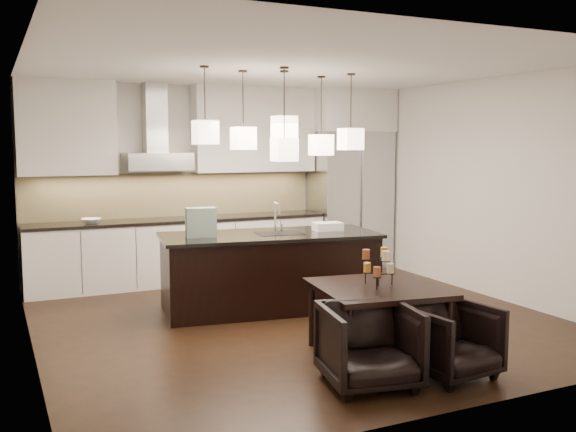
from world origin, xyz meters
name	(u,v)px	position (x,y,z in m)	size (l,w,h in m)	color
floor	(296,320)	(0.00, 0.00, -0.01)	(5.50, 5.50, 0.02)	black
ceiling	(296,65)	(0.00, 0.00, 2.81)	(5.50, 5.50, 0.02)	white
wall_back	(215,182)	(0.00, 2.76, 1.40)	(5.50, 0.02, 2.80)	silver
wall_front	(464,223)	(0.00, -2.76, 1.40)	(5.50, 0.02, 2.80)	silver
wall_left	(26,206)	(-2.76, 0.00, 1.40)	(0.02, 5.50, 2.80)	silver
wall_right	(489,188)	(2.76, 0.00, 1.40)	(0.02, 5.50, 2.80)	silver
refrigerator	(350,200)	(2.10, 2.38, 1.07)	(1.20, 0.72, 2.15)	#B7B7BA
fridge_panel	(351,111)	(2.10, 2.38, 2.47)	(1.26, 0.72, 0.65)	silver
lower_cabinets	(182,252)	(-0.62, 2.43, 0.44)	(4.21, 0.62, 0.88)	silver
countertop	(181,220)	(-0.62, 2.43, 0.90)	(4.21, 0.66, 0.04)	black
backsplash	(175,194)	(-0.62, 2.73, 1.24)	(4.21, 0.02, 0.63)	tan
upper_cab_left	(66,128)	(-2.10, 2.57, 2.17)	(1.25, 0.35, 1.25)	silver
upper_cab_right	(254,130)	(0.55, 2.57, 2.17)	(1.86, 0.35, 1.25)	silver
hood_canopy	(158,162)	(-0.93, 2.48, 1.72)	(0.90, 0.52, 0.24)	#B7B7BA
hood_chimney	(155,118)	(-0.93, 2.59, 2.32)	(0.30, 0.28, 0.96)	#B7B7BA
fruit_bowl	(91,221)	(-1.85, 2.38, 0.95)	(0.26, 0.26, 0.06)	silver
island_body	(270,273)	(-0.08, 0.55, 0.43)	(2.47, 0.99, 0.87)	black
island_top	(269,235)	(-0.08, 0.55, 0.89)	(2.55, 1.07, 0.04)	black
faucet	(275,217)	(0.03, 0.64, 1.10)	(0.10, 0.24, 0.38)	silver
tote_bag	(201,222)	(-0.90, 0.62, 1.08)	(0.34, 0.18, 0.34)	#1E4A30
food_container	(328,226)	(0.67, 0.49, 0.96)	(0.34, 0.24, 0.10)	silver
dining_table	(377,321)	(0.14, -1.45, 0.33)	(1.11, 1.11, 0.66)	black
candelabra	(378,265)	(0.14, -1.45, 0.86)	(0.32, 0.32, 0.39)	black
candle_a	(390,268)	(0.26, -1.47, 0.82)	(0.07, 0.07, 0.09)	beige
candle_b	(367,267)	(0.09, -1.34, 0.82)	(0.07, 0.07, 0.09)	#C27E2C
candle_c	(377,272)	(0.06, -1.55, 0.82)	(0.07, 0.07, 0.09)	brown
candle_d	(384,252)	(0.25, -1.39, 0.96)	(0.07, 0.07, 0.09)	#C27E2C
candle_e	(366,254)	(0.03, -1.42, 0.96)	(0.07, 0.07, 0.09)	brown
candle_f	(386,256)	(0.14, -1.57, 0.96)	(0.07, 0.07, 0.09)	beige
armchair_left	(369,346)	(-0.33, -2.06, 0.34)	(0.72, 0.74, 0.68)	black
armchair_right	(451,341)	(0.42, -2.16, 0.31)	(0.66, 0.68, 0.62)	black
pendant_a	(205,132)	(-0.90, 0.41, 2.09)	(0.24, 0.24, 0.26)	#FDE4C9
pendant_b	(243,138)	(-0.37, 0.63, 2.03)	(0.24, 0.24, 0.26)	#FDE4C9
pendant_c	(284,127)	(0.07, 0.45, 2.15)	(0.24, 0.24, 0.26)	#FDE4C9
pendant_d	(321,145)	(0.75, 0.81, 1.95)	(0.24, 0.24, 0.26)	#FDE4C9
pendant_e	(351,139)	(0.93, 0.39, 2.02)	(0.24, 0.24, 0.26)	#FDE4C9
pendant_f	(284,150)	(-0.08, 0.13, 1.90)	(0.24, 0.24, 0.26)	#FDE4C9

